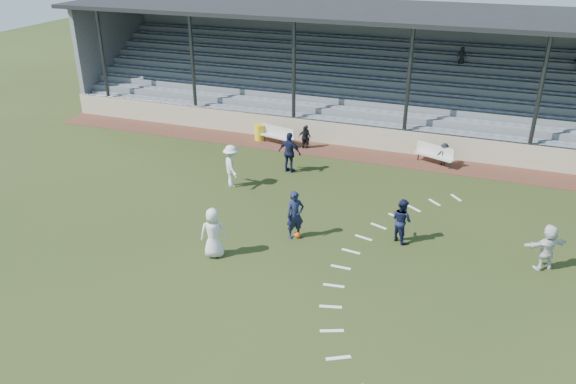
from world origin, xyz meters
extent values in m
plane|color=#2A3515|center=(0.00, 0.00, 0.00)|extent=(90.00, 90.00, 0.00)
cube|color=#4F2A1F|center=(0.00, 10.50, 0.01)|extent=(34.00, 2.00, 0.02)
cube|color=#BFB193|center=(0.00, 11.55, 0.60)|extent=(34.00, 0.18, 1.20)
cube|color=beige|center=(-3.50, 10.41, 0.45)|extent=(2.04, 0.88, 0.06)
cube|color=beige|center=(-3.50, 10.63, 0.70)|extent=(1.95, 0.55, 0.54)
cylinder|color=#303338|center=(-4.32, 10.61, 0.22)|extent=(0.06, 0.06, 0.40)
cylinder|color=#303338|center=(-2.67, 10.20, 0.22)|extent=(0.06, 0.06, 0.40)
cube|color=beige|center=(4.73, 10.44, 0.45)|extent=(2.01, 1.11, 0.06)
cube|color=beige|center=(4.73, 10.66, 0.70)|extent=(1.88, 0.79, 0.54)
cylinder|color=#303338|center=(3.94, 10.75, 0.22)|extent=(0.06, 0.06, 0.40)
cylinder|color=#303338|center=(5.52, 10.13, 0.22)|extent=(0.06, 0.06, 0.40)
cylinder|color=yellow|center=(-4.67, 10.79, 0.45)|extent=(0.54, 0.54, 0.86)
sphere|color=#EA4F0D|center=(0.78, 1.41, 0.12)|extent=(0.24, 0.24, 0.24)
imported|color=silver|center=(-1.59, -0.79, 0.93)|extent=(1.08, 0.93, 1.86)
imported|color=#131936|center=(0.68, 1.42, 0.94)|extent=(0.81, 0.79, 1.88)
imported|color=#131936|center=(4.44, 2.53, 0.85)|extent=(1.05, 1.02, 1.71)
imported|color=silver|center=(-3.51, 4.80, 0.97)|extent=(1.35, 1.43, 1.95)
imported|color=#131936|center=(-1.63, 7.22, 0.98)|extent=(1.21, 0.65, 1.96)
imported|color=silver|center=(9.40, 2.32, 0.84)|extent=(1.60, 1.24, 1.69)
imported|color=black|center=(-1.92, 10.55, 0.64)|extent=(0.46, 0.30, 1.24)
imported|color=black|center=(-1.94, 10.40, 0.61)|extent=(0.74, 0.43, 1.19)
imported|color=black|center=(5.17, 10.59, 0.57)|extent=(0.73, 0.44, 1.11)
cube|color=gray|center=(0.00, 12.10, 0.60)|extent=(34.00, 0.80, 1.20)
cube|color=gray|center=(0.00, 12.20, 1.25)|extent=(33.00, 0.28, 0.10)
cube|color=gray|center=(0.00, 12.90, 0.80)|extent=(34.00, 0.80, 1.60)
cube|color=gray|center=(0.00, 13.00, 1.65)|extent=(33.00, 0.28, 0.10)
cube|color=gray|center=(0.00, 13.70, 1.00)|extent=(34.00, 0.80, 2.00)
cube|color=gray|center=(0.00, 13.80, 2.05)|extent=(33.00, 0.28, 0.10)
cube|color=gray|center=(0.00, 14.50, 1.20)|extent=(34.00, 0.80, 2.40)
cube|color=gray|center=(0.00, 14.60, 2.45)|extent=(33.00, 0.28, 0.10)
cube|color=gray|center=(0.00, 15.30, 1.40)|extent=(34.00, 0.80, 2.80)
cube|color=gray|center=(0.00, 15.40, 2.85)|extent=(33.00, 0.28, 0.10)
cube|color=gray|center=(0.00, 16.10, 1.60)|extent=(34.00, 0.80, 3.20)
cube|color=gray|center=(0.00, 16.20, 3.25)|extent=(33.00, 0.28, 0.10)
cube|color=gray|center=(0.00, 16.90, 1.80)|extent=(34.00, 0.80, 3.60)
cube|color=gray|center=(0.00, 17.00, 3.65)|extent=(33.00, 0.28, 0.10)
cube|color=gray|center=(0.00, 17.70, 2.00)|extent=(34.00, 0.80, 4.00)
cube|color=gray|center=(0.00, 17.80, 4.05)|extent=(33.00, 0.28, 0.10)
cube|color=gray|center=(0.00, 18.50, 2.20)|extent=(34.00, 0.80, 4.40)
cube|color=gray|center=(0.00, 18.60, 4.45)|extent=(33.00, 0.28, 0.10)
cube|color=gray|center=(0.00, 19.10, 3.20)|extent=(34.00, 0.40, 6.40)
cube|color=gray|center=(-16.85, 15.50, 3.20)|extent=(0.30, 7.80, 6.40)
cube|color=black|center=(0.00, 15.20, 6.50)|extent=(34.60, 9.00, 0.22)
cylinder|color=#303338|center=(-15.00, 11.65, 3.25)|extent=(0.20, 0.20, 6.50)
cylinder|color=#303338|center=(-9.00, 11.65, 3.25)|extent=(0.20, 0.20, 6.50)
cylinder|color=#303338|center=(-3.00, 11.65, 3.25)|extent=(0.20, 0.20, 6.50)
cylinder|color=#303338|center=(3.00, 11.65, 3.25)|extent=(0.20, 0.20, 6.50)
cylinder|color=#303338|center=(9.00, 11.65, 3.25)|extent=(0.20, 0.20, 6.50)
cylinder|color=#303338|center=(0.00, 11.55, 1.25)|extent=(34.00, 0.05, 0.05)
imported|color=black|center=(5.08, 16.94, 4.10)|extent=(0.54, 0.41, 0.99)
cube|color=white|center=(6.12, 7.01, 0.01)|extent=(0.54, 0.61, 0.01)
cube|color=white|center=(5.29, 6.22, 0.01)|extent=(0.59, 0.56, 0.01)
cube|color=white|center=(4.57, 5.34, 0.01)|extent=(0.64, 0.51, 0.01)
cube|color=white|center=(3.96, 4.38, 0.01)|extent=(0.67, 0.44, 0.01)
cube|color=white|center=(3.48, 3.34, 0.01)|extent=(0.70, 0.37, 0.01)
cube|color=white|center=(3.13, 2.26, 0.01)|extent=(0.71, 0.29, 0.01)
cube|color=white|center=(2.92, 1.14, 0.01)|extent=(0.71, 0.21, 0.01)
cube|color=white|center=(2.85, 0.00, 0.01)|extent=(0.70, 0.12, 0.01)
cube|color=white|center=(2.92, -1.14, 0.01)|extent=(0.71, 0.21, 0.01)
cube|color=white|center=(3.13, -2.26, 0.01)|extent=(0.71, 0.29, 0.01)
cube|color=white|center=(3.48, -3.34, 0.01)|extent=(0.70, 0.37, 0.01)
cube|color=white|center=(3.96, -4.38, 0.01)|extent=(0.67, 0.44, 0.01)
camera|label=1|loc=(6.72, -15.99, 10.68)|focal=35.00mm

